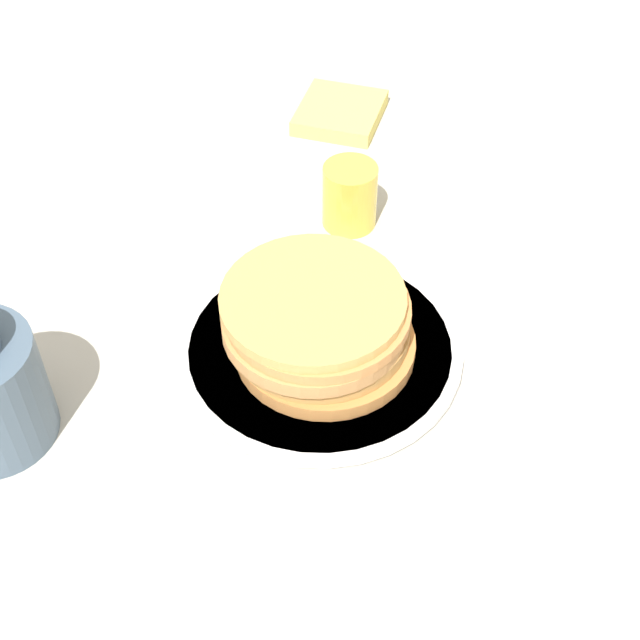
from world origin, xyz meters
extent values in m
plane|color=#BCB7AD|center=(0.00, 0.00, 0.00)|extent=(4.00, 4.00, 0.00)
cylinder|color=white|center=(0.01, -0.02, 0.01)|extent=(0.25, 0.25, 0.01)
cylinder|color=white|center=(0.01, -0.02, 0.01)|extent=(0.28, 0.28, 0.01)
cylinder|color=#CE8544|center=(0.00, -0.01, 0.02)|extent=(0.17, 0.17, 0.02)
cylinder|color=#B48648|center=(0.01, -0.02, 0.04)|extent=(0.17, 0.17, 0.01)
cylinder|color=tan|center=(0.01, -0.01, 0.05)|extent=(0.17, 0.17, 0.01)
cylinder|color=#D08A4E|center=(0.01, -0.02, 0.06)|extent=(0.17, 0.17, 0.01)
cylinder|color=tan|center=(0.01, -0.02, 0.07)|extent=(0.17, 0.17, 0.01)
cylinder|color=yellow|center=(0.00, -0.22, 0.04)|extent=(0.06, 0.06, 0.07)
cube|color=#E5D166|center=(0.03, -0.43, 0.01)|extent=(0.12, 0.12, 0.02)
camera|label=1|loc=(-0.07, 0.55, 0.65)|focal=50.00mm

